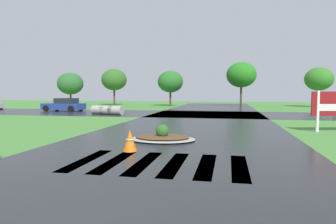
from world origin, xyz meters
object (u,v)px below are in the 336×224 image
median_island (162,137)px  car_white_sedan (64,105)px  drainage_pipe_stack (107,110)px  traffic_cone (130,141)px

median_island → car_white_sedan: bearing=130.6°
drainage_pipe_stack → traffic_cone: (7.39, -15.63, -0.03)m
median_island → traffic_cone: (-0.59, -2.54, 0.23)m
car_white_sedan → drainage_pipe_stack: (6.37, -3.63, -0.24)m
car_white_sedan → drainage_pipe_stack: size_ratio=1.38×
drainage_pipe_stack → traffic_cone: 17.29m
median_island → drainage_pipe_stack: 15.33m
median_island → car_white_sedan: car_white_sedan is taller
car_white_sedan → drainage_pipe_stack: bearing=153.8°
median_island → drainage_pipe_stack: size_ratio=0.87×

